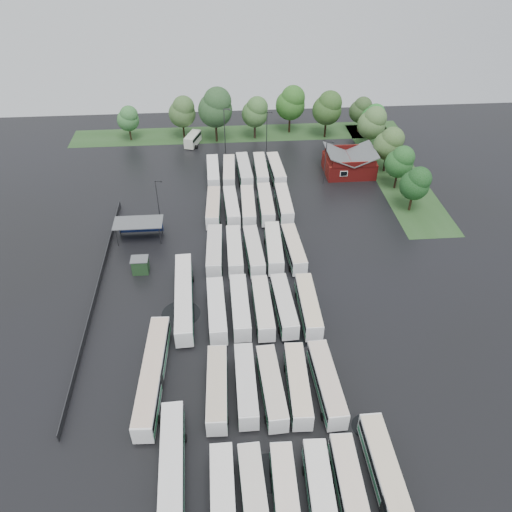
{
  "coord_description": "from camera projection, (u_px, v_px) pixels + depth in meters",
  "views": [
    {
      "loc": [
        -2.93,
        -50.03,
        49.84
      ],
      "look_at": [
        2.0,
        12.0,
        2.5
      ],
      "focal_mm": 35.0,
      "sensor_mm": 36.0,
      "label": 1
    }
  ],
  "objects": [
    {
      "name": "artic_bus_east",
      "position": [
        393.0,
        498.0,
        48.46
      ],
      "size": [
        2.6,
        17.34,
        3.21
      ],
      "rotation": [
        0.0,
        0.0,
        0.01
      ],
      "color": "white",
      "rests_on": "ground"
    },
    {
      "name": "bus_r2c1",
      "position": [
        240.0,
        307.0,
        70.11
      ],
      "size": [
        2.52,
        11.3,
        3.14
      ],
      "rotation": [
        0.0,
        0.0,
        0.01
      ],
      "color": "white",
      "rests_on": "ground"
    },
    {
      "name": "puddle_1",
      "position": [
        327.0,
        482.0,
        51.53
      ],
      "size": [
        2.98,
        2.98,
        0.01
      ],
      "primitive_type": "cylinder",
      "color": "black",
      "rests_on": "ground"
    },
    {
      "name": "bus_r4c0",
      "position": [
        213.0,
        207.0,
        91.21
      ],
      "size": [
        2.85,
        11.27,
        3.11
      ],
      "rotation": [
        0.0,
        0.0,
        -0.04
      ],
      "color": "white",
      "rests_on": "ground"
    },
    {
      "name": "artic_bus_west_c",
      "position": [
        153.0,
        374.0,
        60.52
      ],
      "size": [
        3.26,
        17.24,
        3.18
      ],
      "rotation": [
        0.0,
        0.0,
        -0.05
      ],
      "color": "white",
      "rests_on": "ground"
    },
    {
      "name": "tree_east_2",
      "position": [
        390.0,
        143.0,
        102.24
      ],
      "size": [
        5.97,
        5.96,
        9.88
      ],
      "color": "black",
      "rests_on": "ground"
    },
    {
      "name": "tree_north_5",
      "position": [
        328.0,
        108.0,
        115.65
      ],
      "size": [
        6.8,
        6.8,
        11.26
      ],
      "color": "black",
      "rests_on": "ground"
    },
    {
      "name": "bus_r4c1",
      "position": [
        231.0,
        206.0,
        91.49
      ],
      "size": [
        2.8,
        11.13,
        3.07
      ],
      "rotation": [
        0.0,
        0.0,
        0.04
      ],
      "color": "white",
      "rests_on": "ground"
    },
    {
      "name": "bus_r0c3",
      "position": [
        321.0,
        498.0,
        48.45
      ],
      "size": [
        2.85,
        11.39,
        3.15
      ],
      "rotation": [
        0.0,
        0.0,
        -0.04
      ],
      "color": "white",
      "rests_on": "ground"
    },
    {
      "name": "bus_r3c3",
      "position": [
        274.0,
        248.0,
        81.18
      ],
      "size": [
        2.88,
        11.65,
        3.22
      ],
      "rotation": [
        0.0,
        0.0,
        -0.04
      ],
      "color": "white",
      "rests_on": "ground"
    },
    {
      "name": "grass_strip_north",
      "position": [
        239.0,
        134.0,
        121.59
      ],
      "size": [
        80.0,
        10.0,
        0.01
      ],
      "primitive_type": "cube",
      "color": "#23441C",
      "rests_on": "ground"
    },
    {
      "name": "bus_r0c1",
      "position": [
        254.0,
        501.0,
        48.25
      ],
      "size": [
        2.78,
        11.17,
        3.09
      ],
      "rotation": [
        0.0,
        0.0,
        0.04
      ],
      "color": "white",
      "rests_on": "ground"
    },
    {
      "name": "bus_r4c4",
      "position": [
        284.0,
        203.0,
        92.34
      ],
      "size": [
        2.4,
        11.14,
        3.1
      ],
      "rotation": [
        0.0,
        0.0,
        -0.0
      ],
      "color": "white",
      "rests_on": "ground"
    },
    {
      "name": "tree_north_1",
      "position": [
        183.0,
        111.0,
        115.39
      ],
      "size": [
        6.25,
        6.25,
        10.35
      ],
      "color": "black",
      "rests_on": "ground"
    },
    {
      "name": "minibus",
      "position": [
        193.0,
        139.0,
        115.66
      ],
      "size": [
        3.99,
        6.35,
        2.6
      ],
      "rotation": [
        0.0,
        0.0,
        -0.33
      ],
      "color": "silver",
      "rests_on": "ground"
    },
    {
      "name": "ground",
      "position": [
        249.0,
        322.0,
        70.05
      ],
      "size": [
        160.0,
        160.0,
        0.0
      ],
      "primitive_type": "plane",
      "color": "black",
      "rests_on": "ground"
    },
    {
      "name": "bus_r2c2",
      "position": [
        263.0,
        307.0,
        70.06
      ],
      "size": [
        2.49,
        11.1,
        3.08
      ],
      "rotation": [
        0.0,
        0.0,
        0.01
      ],
      "color": "white",
      "rests_on": "ground"
    },
    {
      "name": "bus_r1c3",
      "position": [
        298.0,
        384.0,
        59.38
      ],
      "size": [
        2.75,
        11.16,
        3.09
      ],
      "rotation": [
        0.0,
        0.0,
        -0.04
      ],
      "color": "white",
      "rests_on": "ground"
    },
    {
      "name": "west_fence",
      "position": [
        97.0,
        290.0,
        74.64
      ],
      "size": [
        0.1,
        50.0,
        1.2
      ],
      "primitive_type": "cube",
      "color": "#2D2D30",
      "rests_on": "ground"
    },
    {
      "name": "bus_r2c3",
      "position": [
        284.0,
        305.0,
        70.35
      ],
      "size": [
        2.86,
        11.23,
        3.1
      ],
      "rotation": [
        0.0,
        0.0,
        0.05
      ],
      "color": "white",
      "rests_on": "ground"
    },
    {
      "name": "tree_north_0",
      "position": [
        128.0,
        118.0,
        115.36
      ],
      "size": [
        5.07,
        5.07,
        8.4
      ],
      "color": "#372818",
      "rests_on": "ground"
    },
    {
      "name": "lamp_post_back_e",
      "position": [
        267.0,
        128.0,
        111.02
      ],
      "size": [
        1.4,
        0.27,
        9.08
      ],
      "color": "#2D2D30",
      "rests_on": "ground"
    },
    {
      "name": "bus_r1c0",
      "position": [
        217.0,
        388.0,
        58.92
      ],
      "size": [
        2.68,
        11.28,
        3.12
      ],
      "rotation": [
        0.0,
        0.0,
        -0.03
      ],
      "color": "white",
      "rests_on": "ground"
    },
    {
      "name": "bus_r5c2",
      "position": [
        244.0,
        170.0,
        102.72
      ],
      "size": [
        2.91,
        11.57,
        3.2
      ],
      "rotation": [
        0.0,
        0.0,
        0.04
      ],
      "color": "white",
      "rests_on": "ground"
    },
    {
      "name": "artic_bus_west_b",
      "position": [
        184.0,
        297.0,
        71.64
      ],
      "size": [
        3.07,
        17.26,
        3.19
      ],
      "rotation": [
        0.0,
        0.0,
        0.04
      ],
      "color": "white",
      "rests_on": "ground"
    },
    {
      "name": "puddle_3",
      "position": [
        295.0,
        337.0,
        67.87
      ],
      "size": [
        4.49,
        4.49,
        0.01
      ],
      "primitive_type": "cylinder",
      "color": "black",
      "rests_on": "ground"
    },
    {
      "name": "utility_hut",
      "position": [
        140.0,
        265.0,
        78.23
      ],
      "size": [
        2.7,
        2.2,
        2.62
      ],
      "color": "#1A381A",
      "rests_on": "ground"
    },
    {
      "name": "bus_r3c0",
      "position": [
        214.0,
        250.0,
        80.63
      ],
      "size": [
        2.76,
        11.42,
        3.16
      ],
      "rotation": [
        0.0,
        0.0,
        -0.03
      ],
      "color": "white",
      "rests_on": "ground"
    },
    {
      "name": "tree_east_0",
      "position": [
        416.0,
        183.0,
        90.16
      ],
      "size": [
        5.41,
        5.41,
        8.96
      ],
      "color": "#332214",
      "rests_on": "ground"
    },
    {
      "name": "bus_r0c2",
      "position": [
        286.0,
        500.0,
        48.38
      ],
      "size": [
        2.55,
        10.99,
        3.05
      ],
      "rotation": [
        0.0,
        0.0,
        -0.02
      ],
      "color": "white",
      "rests_on": "ground"
    },
    {
      "name": "tree_north_3",
      "position": [
        256.0,
        112.0,
        115.57
      ],
      "size": [
        6.14,
        6.14,
        10.17
      ],
      "color": "#38261E",
      "rests_on": "ground"
    },
    {
      "name": "lamp_post_back_w",
      "position": [
        225.0,
        128.0,
        109.19
      ],
      "size": [
        1.6,
        0.31,
        10.42
      ],
      "color": "#2D2D30",
      "rests_on": "ground"
    },
    {
      "name": "tree_east_1",
      "position": [
        400.0,
        162.0,
        96.77
      ],
      "size": [
        5.5,
        5.5,
        9.12
      ],
      "color": "black",
      "rests_on": "ground"
    },
    {
      "name": "bus_r5c0",
      "position": [
        213.0,
        172.0,
        102.09
      ],
      "size": [
        2.58,
        11.25,
        3.12
      ],
      "rotation": [
        0.0,
        0.0,
        0.02
      ],
      "color": "white",
      "rests_on": "ground"
    },
    {
      "name": "bus_r3c1",
      "position": [
        235.0,
        251.0,
        80.65
      ],
      "size": [
        2.38,
        11.12,
        3.09
      ],
      "rotation": [
        0.0,
        0.0,
        0.0
      ],
      "color": "white",
      "rests_on": "ground"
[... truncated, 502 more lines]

